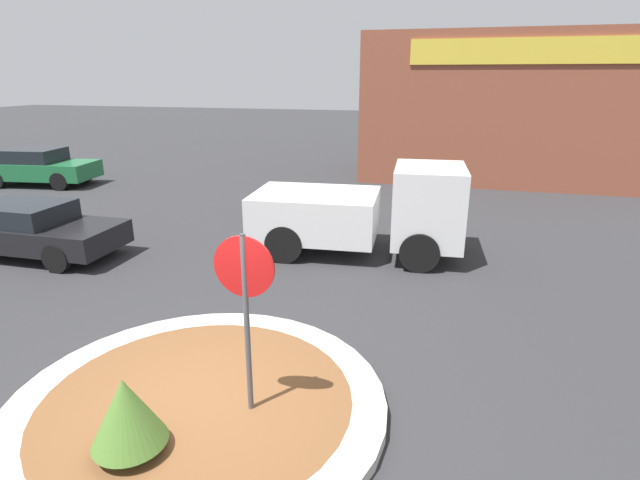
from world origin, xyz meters
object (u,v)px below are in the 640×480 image
object	(u,v)px
parked_sedan_black	(30,229)
utility_truck	(366,211)
parked_sedan_green	(39,167)
stop_sign	(245,295)

from	to	relation	value
parked_sedan_black	utility_truck	bearing A→B (deg)	15.59
utility_truck	parked_sedan_green	distance (m)	14.94
stop_sign	parked_sedan_green	distance (m)	18.00
stop_sign	utility_truck	bearing A→B (deg)	87.65
utility_truck	parked_sedan_green	world-z (taller)	utility_truck
parked_sedan_green	parked_sedan_black	size ratio (longest dim) A/B	1.02
utility_truck	parked_sedan_black	distance (m)	8.22
stop_sign	utility_truck	distance (m)	6.73
parked_sedan_green	parked_sedan_black	xyz separation A→B (m)	(6.29, -6.98, -0.07)
stop_sign	parked_sedan_black	xyz separation A→B (m)	(-7.61, 4.40, -1.08)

